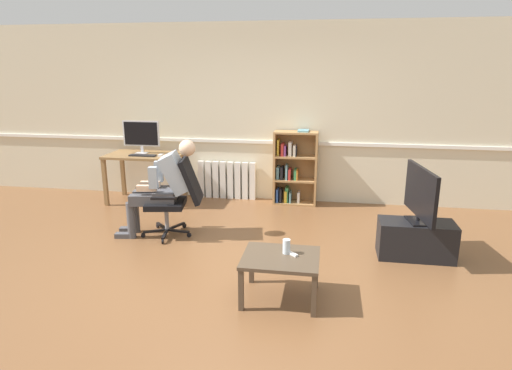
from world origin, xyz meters
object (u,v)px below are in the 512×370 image
Objects in this scene: keyboard at (143,155)px; computer_mouse at (161,155)px; office_chair at (177,195)px; spare_remote at (291,253)px; tv_screen at (421,194)px; coffee_table at (281,262)px; tv_stand at (416,240)px; radiator at (227,180)px; computer_desk at (145,161)px; imac_monitor at (141,135)px; bookshelf at (293,169)px; person_seated at (163,185)px; drinking_glass at (286,246)px.

keyboard is 4.03× the size of computer_mouse.
spare_remote is at bearing 39.77° from office_chair.
keyboard is 3.47m from spare_remote.
coffee_table is at bearing 121.02° from tv_screen.
tv_stand is (3.46, -1.37, -0.57)m from computer_mouse.
radiator is 1.69m from office_chair.
imac_monitor reaches higher than computer_desk.
imac_monitor is 2.39m from bookshelf.
person_seated is at bearing -56.68° from keyboard.
office_chair reaches higher than tv_stand.
radiator is 3.19m from tv_stand.
tv_stand is at bearing 90.00° from tv_screen.
bookshelf is at bearing 11.89° from computer_mouse.
office_chair is at bearing -52.89° from computer_desk.
person_seated is (0.86, -1.38, -0.40)m from imac_monitor.
tv_stand is 0.52m from tv_screen.
imac_monitor is 3.72m from coffee_table.
computer_desk is 3.54m from drinking_glass.
computer_mouse is at bearing -160.42° from office_chair.
bookshelf is at bearing 130.41° from office_chair.
drinking_glass is at bearing -45.05° from keyboard.
tv_screen is 1.71m from spare_remote.
radiator is 1.07× the size of tv_screen.
radiator is at bearing 24.49° from keyboard.
computer_desk is 8.49× the size of drinking_glass.
tv_stand is at bearing -21.54° from computer_mouse.
person_seated reaches higher than computer_desk.
tv_screen is at bearing 39.61° from coffee_table.
imac_monitor reaches higher than tv_screen.
person_seated reaches higher than tv_screen.
radiator is 3.22m from tv_screen.
office_chair is 2.83m from tv_screen.
office_chair is 0.21m from person_seated.
person_seated is 1.38× the size of tv_screen.
radiator is at bearing 112.93° from drinking_glass.
bookshelf reaches higher than drinking_glass.
drinking_glass reaches higher than coffee_table.
coffee_table is 0.15m from drinking_glass.
keyboard is 2.69× the size of spare_remote.
computer_desk is 1.95× the size of imac_monitor.
tv_stand is 5.40× the size of spare_remote.
tv_screen is (2.98, -0.19, 0.08)m from person_seated.
keyboard reaches higher than tv_stand.
imac_monitor is 3.88× the size of spare_remote.
radiator is 6.95× the size of drinking_glass.
drinking_glass is at bearing 42.85° from person_seated.
tv_stand is at bearing 75.75° from office_chair.
imac_monitor is 1.50m from radiator.
keyboard is 1.36m from radiator.
tv_screen reaches higher than drinking_glass.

